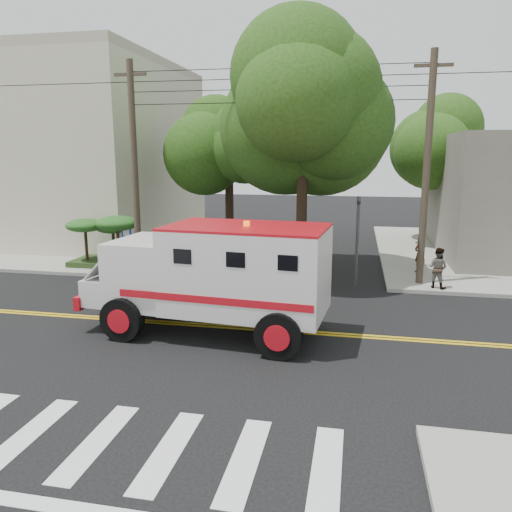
# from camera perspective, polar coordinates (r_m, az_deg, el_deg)

# --- Properties ---
(ground) EXTENTS (100.00, 100.00, 0.00)m
(ground) POSITION_cam_1_polar(r_m,az_deg,el_deg) (15.45, -3.24, -8.11)
(ground) COLOR black
(ground) RESTS_ON ground
(sidewalk_nw) EXTENTS (17.00, 17.00, 0.15)m
(sidewalk_nw) POSITION_cam_1_polar(r_m,az_deg,el_deg) (32.90, -20.34, 1.90)
(sidewalk_nw) COLOR gray
(sidewalk_nw) RESTS_ON ground
(building_left) EXTENTS (16.00, 14.00, 10.00)m
(building_left) POSITION_cam_1_polar(r_m,az_deg,el_deg) (34.84, -22.48, 10.64)
(building_left) COLOR beige
(building_left) RESTS_ON sidewalk_nw
(utility_pole_left) EXTENTS (0.28, 0.28, 9.00)m
(utility_pole_left) POSITION_cam_1_polar(r_m,az_deg,el_deg) (22.13, -13.69, 9.45)
(utility_pole_left) COLOR #382D23
(utility_pole_left) RESTS_ON ground
(utility_pole_right) EXTENTS (0.28, 0.28, 9.00)m
(utility_pole_right) POSITION_cam_1_polar(r_m,az_deg,el_deg) (20.44, 18.90, 9.01)
(utility_pole_right) COLOR #382D23
(utility_pole_right) RESTS_ON ground
(tree_main) EXTENTS (6.08, 5.70, 9.85)m
(tree_main) POSITION_cam_1_polar(r_m,az_deg,el_deg) (20.45, 6.65, 17.13)
(tree_main) COLOR black
(tree_main) RESTS_ON ground
(tree_left) EXTENTS (4.48, 4.20, 7.70)m
(tree_left) POSITION_cam_1_polar(r_m,az_deg,el_deg) (26.63, -2.56, 12.72)
(tree_left) COLOR black
(tree_left) RESTS_ON ground
(tree_right) EXTENTS (4.80, 4.50, 8.20)m
(tree_right) POSITION_cam_1_polar(r_m,az_deg,el_deg) (30.28, 21.68, 12.48)
(tree_right) COLOR black
(tree_right) RESTS_ON ground
(traffic_signal) EXTENTS (0.15, 0.18, 3.60)m
(traffic_signal) POSITION_cam_1_polar(r_m,az_deg,el_deg) (19.88, 11.52, 2.75)
(traffic_signal) COLOR #3F3F42
(traffic_signal) RESTS_ON ground
(accessibility_sign) EXTENTS (0.45, 0.10, 2.02)m
(accessibility_sign) POSITION_cam_1_polar(r_m,az_deg,el_deg) (22.86, -14.50, 1.56)
(accessibility_sign) COLOR #3F3F42
(accessibility_sign) RESTS_ON ground
(palm_planter) EXTENTS (3.52, 2.63, 2.36)m
(palm_planter) POSITION_cam_1_polar(r_m,az_deg,el_deg) (23.77, -16.75, 2.50)
(palm_planter) COLOR #1E3314
(palm_planter) RESTS_ON sidewalk_nw
(armored_truck) EXTENTS (7.34, 3.41, 3.25)m
(armored_truck) POSITION_cam_1_polar(r_m,az_deg,el_deg) (14.40, -4.57, -1.91)
(armored_truck) COLOR silver
(armored_truck) RESTS_ON ground
(pedestrian_a) EXTENTS (0.70, 0.67, 1.62)m
(pedestrian_a) POSITION_cam_1_polar(r_m,az_deg,el_deg) (22.77, 18.24, 0.27)
(pedestrian_a) COLOR gray
(pedestrian_a) RESTS_ON sidewalk_ne
(pedestrian_b) EXTENTS (0.96, 0.91, 1.57)m
(pedestrian_b) POSITION_cam_1_polar(r_m,az_deg,el_deg) (20.27, 20.05, -1.28)
(pedestrian_b) COLOR gray
(pedestrian_b) RESTS_ON sidewalk_ne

